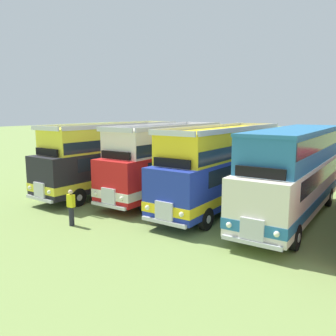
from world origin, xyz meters
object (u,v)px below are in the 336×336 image
bus_first_in_row (115,156)px  bus_fourth_in_row (294,170)px  bus_third_in_row (224,165)px  marshal_person (71,207)px  bus_second_in_row (167,159)px

bus_first_in_row → bus_fourth_in_row: (11.57, 0.13, 0.11)m
bus_first_in_row → bus_third_in_row: same height
bus_third_in_row → marshal_person: bearing=-122.4°
bus_third_in_row → marshal_person: 8.49m
bus_second_in_row → bus_fourth_in_row: size_ratio=0.93×
bus_first_in_row → bus_fourth_in_row: bearing=0.6°
bus_third_in_row → marshal_person: (-4.48, -7.05, -1.48)m
bus_second_in_row → marshal_person: (-0.62, -7.17, -1.47)m
bus_third_in_row → marshal_person: bus_third_in_row is taller
bus_second_in_row → bus_fourth_in_row: 7.72m
marshal_person → bus_second_in_row: bearing=85.0°
bus_second_in_row → bus_third_in_row: 3.86m
bus_second_in_row → bus_third_in_row: same height
bus_first_in_row → bus_third_in_row: 7.72m
bus_second_in_row → bus_third_in_row: (3.86, -0.12, 0.01)m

